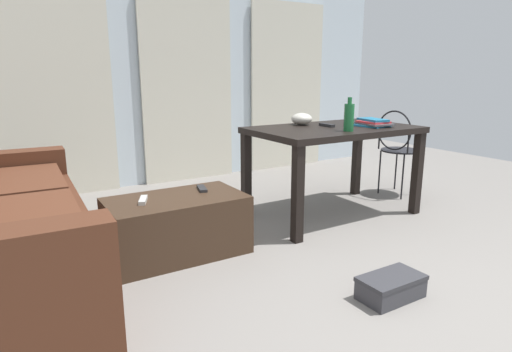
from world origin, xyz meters
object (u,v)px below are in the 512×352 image
object	(u,v)px
craft_table	(334,139)
tv_remote_secondary	(202,188)
bottle_near	(349,117)
shoebox	(391,287)
book_stack	(373,123)
tv_remote_primary	(143,200)
coffee_table	(177,226)
bowl	(302,119)
wire_chair	(398,143)
tv_remote_on_table	(327,125)

from	to	relation	value
craft_table	tv_remote_secondary	size ratio (longest dim) A/B	8.51
bottle_near	shoebox	world-z (taller)	bottle_near
book_stack	tv_remote_primary	size ratio (longest dim) A/B	1.89
coffee_table	shoebox	bearing A→B (deg)	-56.71
bottle_near	shoebox	distance (m)	1.46
book_stack	shoebox	size ratio (longest dim) A/B	0.85
bowl	tv_remote_primary	xyz separation A→B (m)	(-1.56, -0.38, -0.41)
tv_remote_primary	bowl	bearing A→B (deg)	36.90
bottle_near	coffee_table	bearing A→B (deg)	174.11
wire_chair	bowl	xyz separation A→B (m)	(-1.09, 0.15, 0.29)
coffee_table	bottle_near	size ratio (longest dim) A/B	3.46
coffee_table	book_stack	xyz separation A→B (m)	(1.80, -0.02, 0.60)
coffee_table	bowl	xyz separation A→B (m)	(1.34, 0.39, 0.62)
bottle_near	book_stack	distance (m)	0.43
craft_table	bottle_near	distance (m)	0.34
coffee_table	book_stack	bearing A→B (deg)	-0.57
coffee_table	book_stack	world-z (taller)	book_stack
bowl	tv_remote_secondary	distance (m)	1.22
bottle_near	tv_remote_primary	xyz separation A→B (m)	(-1.61, 0.15, -0.46)
bottle_near	craft_table	bearing A→B (deg)	72.61
craft_table	wire_chair	size ratio (longest dim) A/B	1.62
bowl	tv_remote_secondary	bearing A→B (deg)	-164.76
craft_table	bowl	xyz separation A→B (m)	(-0.14, 0.27, 0.15)
wire_chair	book_stack	size ratio (longest dim) A/B	2.75
coffee_table	book_stack	size ratio (longest dim) A/B	2.90
bowl	bottle_near	bearing A→B (deg)	-83.98
coffee_table	shoebox	world-z (taller)	coffee_table
coffee_table	tv_remote_on_table	distance (m)	1.57
wire_chair	book_stack	bearing A→B (deg)	-157.96
tv_remote_on_table	shoebox	world-z (taller)	tv_remote_on_table
bowl	book_stack	bearing A→B (deg)	-41.50
wire_chair	bowl	size ratio (longest dim) A/B	4.72
wire_chair	bottle_near	size ratio (longest dim) A/B	3.28
bowl	shoebox	xyz separation A→B (m)	(-0.56, -1.57, -0.76)
tv_remote_on_table	bottle_near	bearing A→B (deg)	-98.55
coffee_table	shoebox	xyz separation A→B (m)	(0.78, -1.19, -0.14)
craft_table	tv_remote_on_table	bearing A→B (deg)	112.43
bottle_near	tv_remote_secondary	world-z (taller)	bottle_near
coffee_table	wire_chair	world-z (taller)	wire_chair
tv_remote_primary	shoebox	size ratio (longest dim) A/B	0.45
book_stack	tv_remote_on_table	bearing A→B (deg)	150.69
shoebox	bowl	bearing A→B (deg)	70.40
craft_table	bottle_near	xyz separation A→B (m)	(-0.08, -0.26, 0.21)
wire_chair	coffee_table	bearing A→B (deg)	-174.42
tv_remote_on_table	tv_remote_secondary	distance (m)	1.28
wire_chair	tv_remote_on_table	distance (m)	1.01
bowl	shoebox	size ratio (longest dim) A/B	0.50
wire_chair	tv_remote_on_table	world-z (taller)	wire_chair
craft_table	tv_remote_primary	xyz separation A→B (m)	(-1.69, -0.10, -0.25)
coffee_table	tv_remote_secondary	xyz separation A→B (m)	(0.23, 0.08, 0.21)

